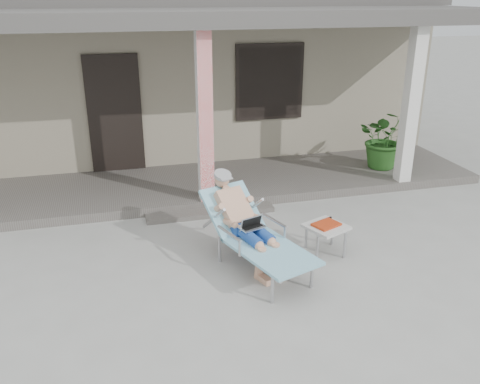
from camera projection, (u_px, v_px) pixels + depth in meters
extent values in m
plane|color=#9E9E99|center=(240.00, 274.00, 6.27)|extent=(60.00, 60.00, 0.00)
cube|color=gray|center=(169.00, 74.00, 11.57)|extent=(10.00, 5.00, 3.00)
cube|color=black|center=(115.00, 114.00, 9.10)|extent=(0.95, 0.06, 2.10)
cube|color=black|center=(270.00, 82.00, 9.61)|extent=(1.20, 0.06, 1.30)
cube|color=black|center=(270.00, 82.00, 9.60)|extent=(1.32, 0.05, 1.42)
cube|color=#605B56|center=(198.00, 185.00, 8.94)|extent=(10.00, 2.00, 0.15)
cube|color=red|center=(205.00, 119.00, 7.67)|extent=(0.22, 0.22, 2.61)
cube|color=silver|center=(411.00, 107.00, 8.48)|extent=(0.22, 0.22, 2.61)
cube|color=#474442|center=(192.00, 17.00, 7.91)|extent=(10.00, 2.30, 0.24)
cube|color=#605B56|center=(211.00, 213.00, 7.92)|extent=(2.00, 0.30, 0.07)
cylinder|color=#B7B7BC|center=(272.00, 290.00, 5.63)|extent=(0.04, 0.04, 0.35)
cylinder|color=#B7B7BC|center=(312.00, 275.00, 5.93)|extent=(0.04, 0.04, 0.35)
cylinder|color=#B7B7BC|center=(219.00, 250.00, 6.50)|extent=(0.04, 0.04, 0.35)
cylinder|color=#B7B7BC|center=(256.00, 238.00, 6.80)|extent=(0.04, 0.04, 0.35)
cube|color=#B7B7BC|center=(271.00, 253.00, 6.04)|extent=(0.93, 1.27, 0.03)
cube|color=#87C2D1|center=(271.00, 251.00, 6.03)|extent=(1.02, 1.33, 0.04)
cube|color=#B7B7BC|center=(233.00, 212.00, 6.60)|extent=(0.73, 0.70, 0.46)
cube|color=#87C2D1|center=(233.00, 210.00, 6.59)|extent=(0.84, 0.80, 0.52)
cylinder|color=#969799|center=(221.00, 174.00, 6.64)|extent=(0.29, 0.29, 0.12)
cube|color=silver|center=(251.00, 227.00, 6.28)|extent=(0.36, 0.31, 0.22)
cube|color=beige|center=(326.00, 227.00, 6.65)|extent=(0.63, 0.63, 0.04)
cylinder|color=#B7B7BC|center=(317.00, 249.00, 6.51)|extent=(0.03, 0.03, 0.36)
cylinder|color=#B7B7BC|center=(345.00, 245.00, 6.60)|extent=(0.03, 0.03, 0.36)
cylinder|color=#B7B7BC|center=(306.00, 236.00, 6.85)|extent=(0.03, 0.03, 0.36)
cylinder|color=#B7B7BC|center=(333.00, 233.00, 6.94)|extent=(0.03, 0.03, 0.36)
cube|color=#AB3212|center=(326.00, 224.00, 6.64)|extent=(0.41, 0.36, 0.03)
cube|color=black|center=(322.00, 221.00, 6.75)|extent=(0.32, 0.15, 0.03)
imported|color=#26591E|center=(386.00, 138.00, 9.41)|extent=(1.26, 1.19, 1.12)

